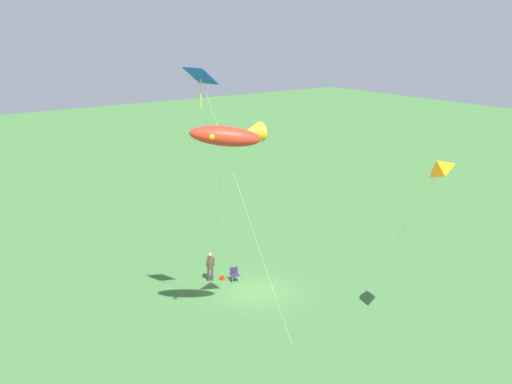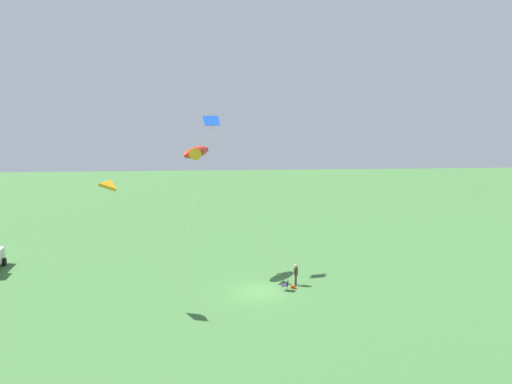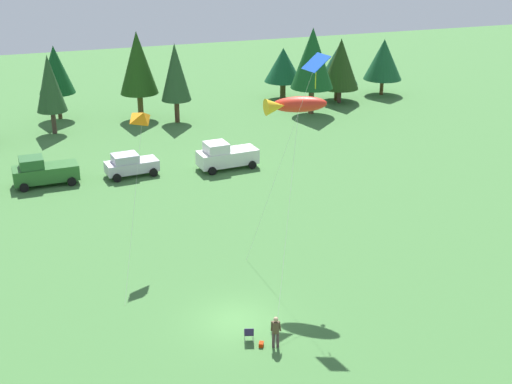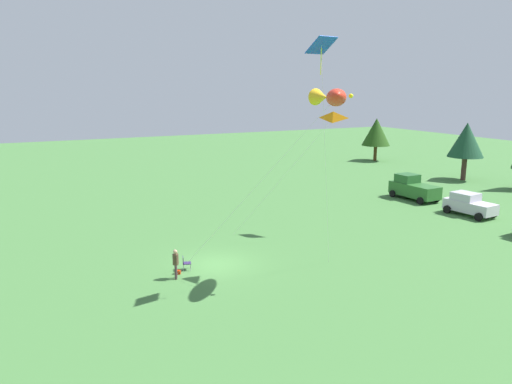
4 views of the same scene
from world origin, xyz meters
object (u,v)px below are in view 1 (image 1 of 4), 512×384
Objects in this scene: person_kite_flyer at (210,264)px; kite_large_fish at (232,135)px; backpack_on_grass at (222,278)px; kite_delta_orange at (436,167)px; kite_diamond_blue at (202,82)px; folding_chair at (234,273)px.

kite_large_fish reaches higher than person_kite_flyer.
kite_delta_orange is at bearing 103.34° from backpack_on_grass.
kite_large_fish is 2.71m from kite_diamond_blue.
kite_delta_orange is at bearing 35.53° from person_kite_flyer.
person_kite_flyer is 1.53m from folding_chair.
folding_chair is 14.39m from kite_diamond_blue.
kite_large_fish is (4.47, 7.43, 10.08)m from backpack_on_grass.
person_kite_flyer is 13.95m from kite_diamond_blue.
kite_large_fish is (4.90, 6.81, 9.71)m from folding_chair.
person_kite_flyer is at bearing -116.23° from kite_large_fish.
folding_chair is 0.08× the size of kite_large_fish.
kite_large_fish is 1.17× the size of kite_delta_orange.
person_kite_flyer reaches higher than backpack_on_grass.
kite_diamond_blue is at bearing -28.36° from folding_chair.
person_kite_flyer is at bearing -74.25° from kite_delta_orange.
person_kite_flyer reaches higher than folding_chair.
backpack_on_grass is 14.79m from kite_diamond_blue.
person_kite_flyer is at bearing -24.28° from backpack_on_grass.
folding_chair is 14.92m from kite_delta_orange.
kite_delta_orange is at bearing 141.22° from kite_diamond_blue.
kite_diamond_blue is at bearing -38.78° from kite_delta_orange.
backpack_on_grass is 0.03× the size of kite_large_fish.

